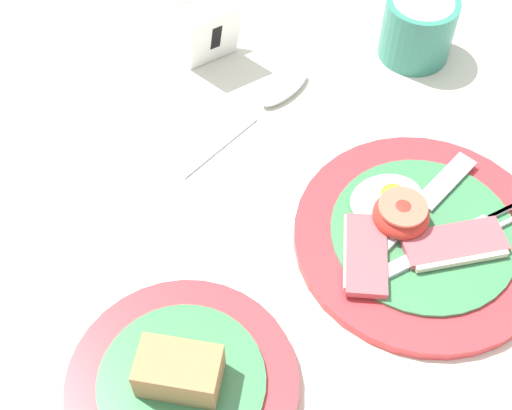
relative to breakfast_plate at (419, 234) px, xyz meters
The scene contains 6 objects.
ground_plane 0.06m from the breakfast_plate, 165.13° to the right, with size 3.00×3.00×0.00m, color beige.
breakfast_plate is the anchor object (origin of this frame).
bread_plate 0.25m from the breakfast_plate, behind, with size 0.19×0.19×0.05m.
sugar_cup 0.26m from the breakfast_plate, 58.04° to the left, with size 0.08×0.08×0.07m.
number_card 0.32m from the breakfast_plate, 103.57° to the left, with size 0.06×0.05×0.07m.
teaspoon_by_saucer 0.22m from the breakfast_plate, 102.94° to the left, with size 0.19×0.09×0.01m.
Camera 1 is at (-0.23, -0.25, 0.56)m, focal length 50.00 mm.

